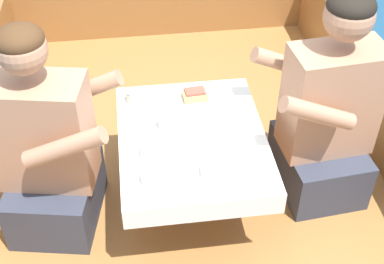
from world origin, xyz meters
name	(u,v)px	position (x,y,z in m)	size (l,w,h in m)	color
ground_plane	(193,254)	(0.00, 0.00, 0.00)	(60.00, 60.00, 0.00)	navy
boat_deck	(194,233)	(0.00, 0.00, 0.17)	(2.07, 3.40, 0.34)	#9E6B38
bow_coaming	(161,2)	(0.00, 1.67, 0.57)	(1.95, 0.06, 0.48)	#936033
cockpit_table	(192,143)	(0.00, 0.06, 0.71)	(0.63, 0.78, 0.42)	#B2B2B7
person_port	(48,153)	(-0.61, 0.06, 0.73)	(0.58, 0.52, 1.00)	#333847
person_starboard	(326,118)	(0.61, 0.10, 0.75)	(0.55, 0.48, 1.03)	#333847
plate_sandwich	(195,99)	(0.05, 0.30, 0.77)	(0.20, 0.20, 0.01)	silver
plate_bread	(225,136)	(0.14, 0.03, 0.77)	(0.22, 0.22, 0.01)	silver
sandwich	(195,95)	(0.05, 0.30, 0.79)	(0.12, 0.08, 0.05)	tan
bowl_port_near	(215,170)	(0.06, -0.18, 0.78)	(0.11, 0.11, 0.04)	silver
bowl_starboard_near	(155,150)	(-0.17, -0.04, 0.78)	(0.12, 0.12, 0.04)	silver
coffee_cup_port	(168,121)	(-0.10, 0.13, 0.79)	(0.11, 0.08, 0.06)	silver
coffee_cup_starboard	(152,177)	(-0.19, -0.20, 0.79)	(0.11, 0.08, 0.06)	silver
tin_can	(133,96)	(-0.24, 0.34, 0.79)	(0.07, 0.07, 0.05)	silver
utensil_fork_port	(201,115)	(0.06, 0.19, 0.76)	(0.10, 0.16, 0.00)	silver
utensil_spoon_port	(144,124)	(-0.20, 0.15, 0.76)	(0.11, 0.15, 0.01)	silver
utensil_knife_port	(217,112)	(0.13, 0.20, 0.76)	(0.11, 0.14, 0.00)	silver
utensil_knife_starboard	(169,197)	(-0.13, -0.29, 0.76)	(0.17, 0.03, 0.00)	silver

